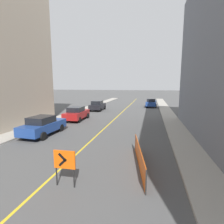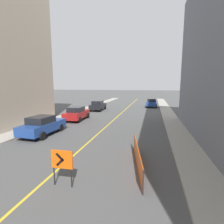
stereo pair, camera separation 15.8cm
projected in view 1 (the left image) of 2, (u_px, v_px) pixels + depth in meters
name	position (u px, v px, depth m)	size (l,w,h in m)	color
lane_stripe	(118.00, 116.00, 23.70)	(0.12, 60.15, 0.01)	gold
sidewalk_left	(73.00, 113.00, 25.13)	(1.86, 60.15, 0.13)	#9E998E
sidewalk_right	(170.00, 117.00, 22.26)	(1.86, 60.15, 0.13)	#9E998E
arrow_barricade_primary	(65.00, 161.00, 6.99)	(0.90, 0.10, 1.52)	#EF560C
safety_mesh_fence	(139.00, 157.00, 8.82)	(0.85, 4.71, 1.01)	#EF560C
parked_car_curb_near	(43.00, 125.00, 14.39)	(1.98, 4.37, 1.59)	navy
parked_car_curb_mid	(77.00, 113.00, 20.54)	(1.98, 4.37, 1.59)	maroon
parked_car_curb_far	(98.00, 105.00, 28.50)	(1.95, 4.35, 1.59)	black
parked_car_opposite_side	(151.00, 103.00, 32.91)	(1.98, 4.37, 1.59)	navy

